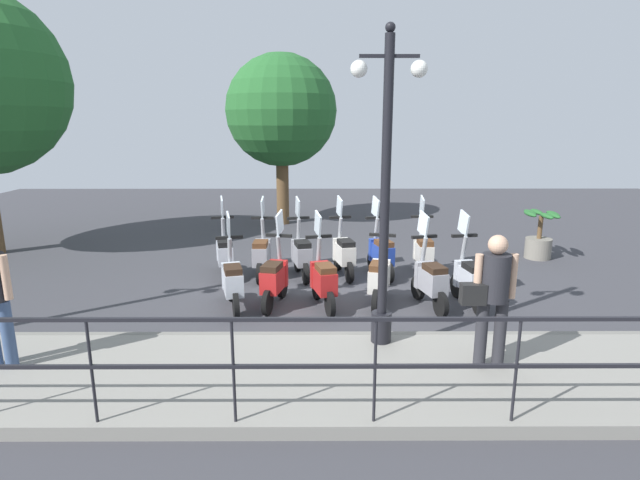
% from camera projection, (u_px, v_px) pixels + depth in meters
% --- Properties ---
extents(ground_plane, '(28.00, 28.00, 0.00)m').
position_uv_depth(ground_plane, '(348.00, 291.00, 8.94)').
color(ground_plane, '#38383D').
extents(promenade_walkway, '(2.20, 20.00, 0.15)m').
position_uv_depth(promenade_walkway, '(364.00, 374.00, 5.85)').
color(promenade_walkway, gray).
rests_on(promenade_walkway, ground_plane).
extents(fence_railing, '(0.04, 16.03, 1.07)m').
position_uv_depth(fence_railing, '(376.00, 350.00, 4.65)').
color(fence_railing, black).
rests_on(fence_railing, promenade_walkway).
extents(lamp_post_near, '(0.26, 0.90, 3.92)m').
position_uv_depth(lamp_post_near, '(385.00, 212.00, 6.17)').
color(lamp_post_near, black).
rests_on(lamp_post_near, promenade_walkway).
extents(pedestrian_with_bag, '(0.33, 0.65, 1.59)m').
position_uv_depth(pedestrian_with_bag, '(492.00, 292.00, 5.68)').
color(pedestrian_with_bag, '#28282D').
rests_on(pedestrian_with_bag, promenade_walkway).
extents(tree_distant, '(3.15, 3.15, 4.85)m').
position_uv_depth(tree_distant, '(281.00, 111.00, 14.13)').
color(tree_distant, brown).
rests_on(tree_distant, ground_plane).
extents(potted_palm, '(1.06, 0.66, 1.05)m').
position_uv_depth(potted_palm, '(539.00, 239.00, 11.01)').
color(potted_palm, slate).
rests_on(potted_palm, ground_plane).
extents(scooter_near_0, '(1.23, 0.46, 1.54)m').
position_uv_depth(scooter_near_0, '(469.00, 278.00, 8.12)').
color(scooter_near_0, black).
rests_on(scooter_near_0, ground_plane).
extents(scooter_near_1, '(1.21, 0.51, 1.54)m').
position_uv_depth(scooter_near_1, '(430.00, 279.00, 8.05)').
color(scooter_near_1, black).
rests_on(scooter_near_1, ground_plane).
extents(scooter_near_2, '(1.21, 0.52, 1.54)m').
position_uv_depth(scooter_near_2, '(379.00, 277.00, 8.17)').
color(scooter_near_2, black).
rests_on(scooter_near_2, ground_plane).
extents(scooter_near_3, '(1.21, 0.52, 1.54)m').
position_uv_depth(scooter_near_3, '(323.00, 279.00, 8.06)').
color(scooter_near_3, black).
rests_on(scooter_near_3, ground_plane).
extents(scooter_near_4, '(1.22, 0.50, 1.54)m').
position_uv_depth(scooter_near_4, '(275.00, 278.00, 8.13)').
color(scooter_near_4, black).
rests_on(scooter_near_4, ground_plane).
extents(scooter_near_5, '(1.21, 0.53, 1.54)m').
position_uv_depth(scooter_near_5, '(232.00, 281.00, 7.99)').
color(scooter_near_5, black).
rests_on(scooter_near_5, ground_plane).
extents(scooter_far_0, '(1.23, 0.44, 1.54)m').
position_uv_depth(scooter_far_0, '(423.00, 252.00, 9.76)').
color(scooter_far_0, black).
rests_on(scooter_far_0, ground_plane).
extents(scooter_far_1, '(1.21, 0.52, 1.54)m').
position_uv_depth(scooter_far_1, '(381.00, 253.00, 9.67)').
color(scooter_far_1, black).
rests_on(scooter_far_1, ground_plane).
extents(scooter_far_2, '(1.22, 0.50, 1.54)m').
position_uv_depth(scooter_far_2, '(344.00, 252.00, 9.70)').
color(scooter_far_2, black).
rests_on(scooter_far_2, ground_plane).
extents(scooter_far_3, '(1.22, 0.50, 1.54)m').
position_uv_depth(scooter_far_3, '(301.00, 254.00, 9.62)').
color(scooter_far_3, black).
rests_on(scooter_far_3, ground_plane).
extents(scooter_far_4, '(1.23, 0.44, 1.54)m').
position_uv_depth(scooter_far_4, '(262.00, 254.00, 9.62)').
color(scooter_far_4, black).
rests_on(scooter_far_4, ground_plane).
extents(scooter_far_5, '(1.21, 0.51, 1.54)m').
position_uv_depth(scooter_far_5, '(225.00, 253.00, 9.68)').
color(scooter_far_5, black).
rests_on(scooter_far_5, ground_plane).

